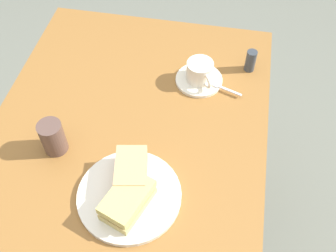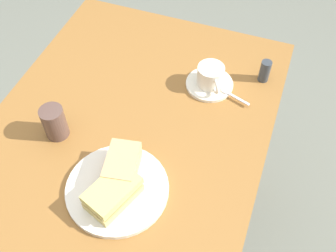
# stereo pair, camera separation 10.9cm
# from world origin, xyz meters

# --- Properties ---
(ground_plane) EXTENTS (6.00, 6.00, 0.00)m
(ground_plane) POSITION_xyz_m (0.00, 0.00, 0.00)
(ground_plane) COLOR slate
(dining_table) EXTENTS (1.11, 0.78, 0.77)m
(dining_table) POSITION_xyz_m (0.00, 0.00, 0.67)
(dining_table) COLOR brown
(dining_table) RESTS_ON ground_plane
(sandwich_plate) EXTENTS (0.26, 0.26, 0.01)m
(sandwich_plate) POSITION_xyz_m (-0.15, -0.06, 0.78)
(sandwich_plate) COLOR beige
(sandwich_plate) RESTS_ON dining_table
(sandwich_front) EXTENTS (0.15, 0.12, 0.06)m
(sandwich_front) POSITION_xyz_m (-0.18, -0.06, 0.82)
(sandwich_front) COLOR tan
(sandwich_front) RESTS_ON sandwich_plate
(sandwich_back) EXTENTS (0.13, 0.10, 0.06)m
(sandwich_back) POSITION_xyz_m (-0.10, -0.05, 0.82)
(sandwich_back) COLOR tan
(sandwich_back) RESTS_ON sandwich_plate
(coffee_saucer) EXTENTS (0.14, 0.14, 0.01)m
(coffee_saucer) POSITION_xyz_m (0.28, -0.17, 0.78)
(coffee_saucer) COLOR beige
(coffee_saucer) RESTS_ON dining_table
(coffee_cup) EXTENTS (0.10, 0.08, 0.06)m
(coffee_cup) POSITION_xyz_m (0.28, -0.17, 0.82)
(coffee_cup) COLOR beige
(coffee_cup) RESTS_ON coffee_saucer
(spoon) EXTENTS (0.04, 0.10, 0.01)m
(spoon) POSITION_xyz_m (0.26, -0.24, 0.79)
(spoon) COLOR silver
(spoon) RESTS_ON coffee_saucer
(salt_shaker) EXTENTS (0.03, 0.03, 0.07)m
(salt_shaker) POSITION_xyz_m (0.36, -0.32, 0.81)
(salt_shaker) COLOR #33383D
(salt_shaker) RESTS_ON dining_table
(drinking_glass) EXTENTS (0.06, 0.06, 0.10)m
(drinking_glass) POSITION_xyz_m (-0.04, 0.17, 0.82)
(drinking_glass) COLOR brown
(drinking_glass) RESTS_ON dining_table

